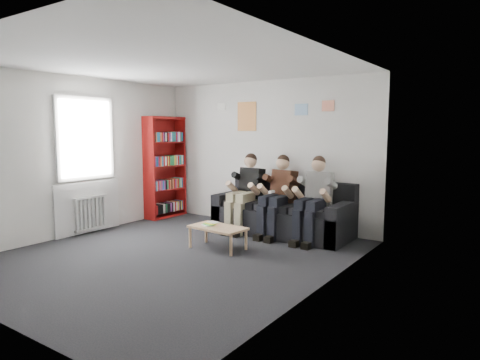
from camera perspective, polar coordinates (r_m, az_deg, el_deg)
The scene contains 14 objects.
room_shell at distance 6.06m, azimuth -9.09°, elevation 2.38°, with size 5.00×5.00×5.00m.
sofa at distance 7.47m, azimuth 5.77°, elevation -4.67°, with size 2.36×0.97×0.91m.
bookshelf at distance 8.93m, azimuth -9.91°, elevation 1.70°, with size 0.31×0.93×2.06m.
coffee_table at distance 6.52m, azimuth -2.98°, elevation -6.57°, with size 0.86×0.47×0.34m.
game_cases at distance 6.59m, azimuth -4.01°, elevation -5.83°, with size 0.22×0.20×0.05m.
person_left at distance 7.57m, azimuth 0.67°, elevation -1.68°, with size 0.41×0.88×1.38m.
person_middle at distance 7.22m, azimuth 5.00°, elevation -2.12°, with size 0.41×0.88×1.38m.
person_right at distance 6.93m, azimuth 9.74°, elevation -2.56°, with size 0.41×0.88×1.38m.
radiator at distance 7.94m, azimuth -19.25°, elevation -4.18°, with size 0.10×0.64×0.60m.
window at distance 7.90m, azimuth -19.76°, elevation 0.73°, with size 0.05×1.30×2.36m.
poster_large at distance 8.25m, azimuth 0.91°, elevation 8.47°, with size 0.42×0.01×0.55m, color #CCC648.
poster_blue at distance 7.67m, azimuth 8.17°, elevation 9.28°, with size 0.25×0.01×0.20m, color #439CE4.
poster_pink at distance 7.46m, azimuth 11.66°, elevation 9.66°, with size 0.22×0.01×0.18m, color #D84387.
poster_sign at distance 8.60m, azimuth -2.46°, elevation 9.72°, with size 0.20×0.01×0.14m, color white.
Camera 1 is at (4.18, -4.36, 1.80)m, focal length 32.00 mm.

